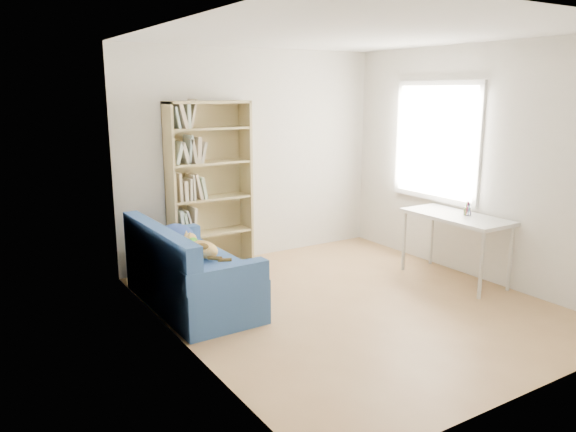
% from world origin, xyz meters
% --- Properties ---
extents(ground, '(4.00, 4.00, 0.00)m').
position_xyz_m(ground, '(0.00, 0.00, 0.00)').
color(ground, '#A4784A').
rests_on(ground, ground).
extents(room_shell, '(3.54, 4.04, 2.62)m').
position_xyz_m(room_shell, '(0.10, 0.03, 1.64)').
color(room_shell, silver).
rests_on(room_shell, ground).
extents(sofa, '(0.84, 1.71, 0.84)m').
position_xyz_m(sofa, '(-1.36, 0.88, 0.32)').
color(sofa, navy).
rests_on(sofa, ground).
extents(bookshelf, '(0.99, 0.31, 1.98)m').
position_xyz_m(bookshelf, '(-0.68, 1.83, 0.91)').
color(bookshelf, tan).
rests_on(bookshelf, ground).
extents(desk, '(0.56, 1.22, 0.75)m').
position_xyz_m(desk, '(1.45, -0.02, 0.68)').
color(desk, silver).
rests_on(desk, ground).
extents(pen_cup, '(0.08, 0.08, 0.16)m').
position_xyz_m(pen_cup, '(1.55, -0.09, 0.81)').
color(pen_cup, white).
rests_on(pen_cup, desk).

